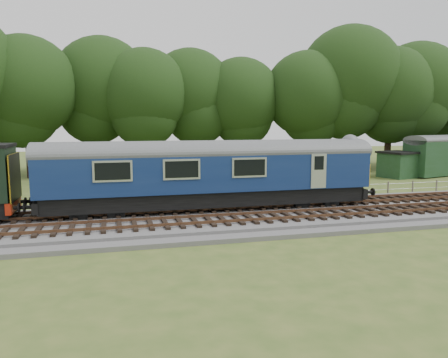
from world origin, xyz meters
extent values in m
plane|color=#3D5720|center=(0.00, 0.00, 0.00)|extent=(120.00, 120.00, 0.00)
cube|color=#4C4C4F|center=(0.00, 0.00, 0.17)|extent=(70.00, 7.00, 0.35)
cube|color=brown|center=(0.00, 0.68, 0.49)|extent=(66.50, 0.07, 0.14)
cube|color=brown|center=(0.00, 2.12, 0.49)|extent=(66.50, 0.07, 0.14)
cube|color=brown|center=(0.00, -2.32, 0.49)|extent=(66.50, 0.07, 0.14)
cube|color=brown|center=(0.00, -0.88, 0.49)|extent=(66.50, 0.07, 0.14)
cube|color=black|center=(-3.44, 1.40, 1.06)|extent=(17.46, 2.52, 0.85)
cube|color=navy|center=(-3.44, 1.40, 2.48)|extent=(18.00, 2.80, 2.05)
cube|color=gold|center=(5.58, 1.40, 2.11)|extent=(0.06, 2.74, 1.30)
cube|color=black|center=(2.56, 1.40, 0.86)|extent=(2.60, 2.00, 0.55)
cube|color=black|center=(-9.44, 1.40, 0.86)|extent=(2.60, 2.00, 0.55)
cube|color=#9D1F0C|center=(-13.46, 1.40, 1.06)|extent=(0.25, 2.60, 0.55)
cube|color=gold|center=(-13.32, 1.40, 2.46)|extent=(0.06, 2.55, 2.30)
imported|color=#EA4E0C|center=(-11.72, 0.74, 1.24)|extent=(0.65, 0.43, 1.77)
cube|color=#1B3B1B|center=(17.04, 13.11, 1.12)|extent=(3.27, 3.27, 2.25)
cube|color=black|center=(17.04, 13.11, 2.34)|extent=(3.60, 3.60, 0.18)
camera|label=1|loc=(-8.65, -21.83, 5.17)|focal=35.00mm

